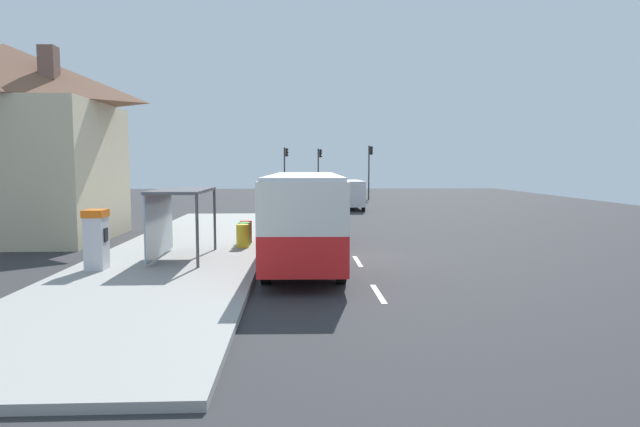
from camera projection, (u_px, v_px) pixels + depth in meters
ground_plane at (327, 220)px, 34.76m from camera, size 56.00×92.00×0.04m
sidewalk_platform at (191, 248)px, 22.53m from camera, size 6.20×30.00×0.18m
lane_stripe_seg_0 at (378, 294)px, 14.87m from camera, size 0.16×2.20×0.01m
lane_stripe_seg_1 at (358, 261)px, 19.84m from camera, size 0.16×2.20×0.01m
lane_stripe_seg_2 at (345, 242)px, 24.82m from camera, size 0.16×2.20×0.01m
lane_stripe_seg_3 at (337, 229)px, 29.79m from camera, size 0.16×2.20×0.01m
lane_stripe_seg_4 at (331, 220)px, 34.77m from camera, size 0.16×2.20×0.01m
lane_stripe_seg_5 at (327, 213)px, 39.74m from camera, size 0.16×2.20×0.01m
lane_stripe_seg_6 at (323, 208)px, 44.72m from camera, size 0.16×2.20×0.01m
lane_stripe_seg_7 at (321, 203)px, 49.69m from camera, size 0.16×2.20×0.01m
bus at (304, 212)px, 19.76m from camera, size 2.77×11.07×3.21m
white_van at (349, 192)px, 43.08m from camera, size 2.10×5.24×2.30m
sedan_near at (340, 193)px, 52.75m from camera, size 1.90×4.43×1.52m
sedan_far at (335, 190)px, 59.92m from camera, size 1.92×4.44×1.52m
ticket_machine at (96, 239)px, 17.38m from camera, size 0.66×0.76×1.94m
recycling_bin_yellow at (243, 236)px, 22.02m from camera, size 0.52×0.52×0.95m
recycling_bin_green at (244, 234)px, 22.72m from camera, size 0.52×0.52×0.95m
recycling_bin_red at (246, 232)px, 23.41m from camera, size 0.52×0.52×0.95m
traffic_light_near_side at (370, 164)px, 54.77m from camera, size 0.49×0.28×5.49m
traffic_light_far_side at (285, 165)px, 55.20m from camera, size 0.49×0.28×5.32m
traffic_light_median at (319, 166)px, 56.15m from camera, size 0.49×0.28×5.24m
house_behind_platform at (8, 141)px, 25.09m from camera, size 9.35×7.57×9.10m
bus_shelter at (174, 205)px, 19.41m from camera, size 1.80×4.00×2.50m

